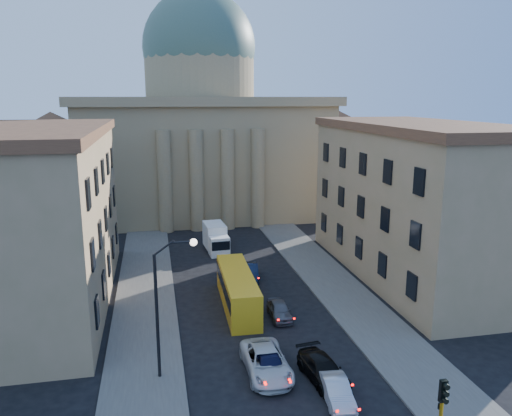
{
  "coord_description": "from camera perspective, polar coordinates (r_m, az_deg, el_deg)",
  "views": [
    {
      "loc": [
        -7.3,
        -20.38,
        16.96
      ],
      "look_at": [
        0.3,
        16.4,
        8.59
      ],
      "focal_mm": 35.0,
      "sensor_mm": 36.0,
      "label": 1
    }
  ],
  "objects": [
    {
      "name": "traffic_light",
      "position": [
        26.52,
        20.39,
        -21.14
      ],
      "size": [
        0.34,
        0.29,
        4.3
      ],
      "color": "gold",
      "rests_on": "ground"
    },
    {
      "name": "building_left",
      "position": [
        44.51,
        -23.96,
        -0.91
      ],
      "size": [
        11.6,
        26.6,
        14.7
      ],
      "color": "tan",
      "rests_on": "ground"
    },
    {
      "name": "car_left_mid",
      "position": [
        32.61,
        1.18,
        -17.18
      ],
      "size": [
        2.63,
        5.65,
        1.57
      ],
      "primitive_type": "imported",
      "rotation": [
        0.0,
        0.0,
        0.01
      ],
      "color": "silver",
      "rests_on": "ground"
    },
    {
      "name": "street_lamp",
      "position": [
        30.69,
        -10.33,
        -10.01
      ],
      "size": [
        2.62,
        0.44,
        8.83
      ],
      "color": "black",
      "rests_on": "ground"
    },
    {
      "name": "car_right_near",
      "position": [
        30.56,
        9.15,
        -19.88
      ],
      "size": [
        1.7,
        4.05,
        1.3
      ],
      "primitive_type": "imported",
      "rotation": [
        0.0,
        0.0,
        -0.08
      ],
      "color": "#B0B3B8",
      "rests_on": "ground"
    },
    {
      "name": "car_left_near",
      "position": [
        32.46,
        1.52,
        -17.35
      ],
      "size": [
        2.04,
        4.65,
        1.56
      ],
      "primitive_type": "imported",
      "rotation": [
        0.0,
        0.0,
        -0.05
      ],
      "color": "black",
      "rests_on": "ground"
    },
    {
      "name": "church",
      "position": [
        76.37,
        -6.24,
        8.67
      ],
      "size": [
        68.02,
        28.76,
        36.6
      ],
      "color": "#887454",
      "rests_on": "ground"
    },
    {
      "name": "box_truck",
      "position": [
        56.3,
        -4.6,
        -3.52
      ],
      "size": [
        2.48,
        5.53,
        2.96
      ],
      "rotation": [
        0.0,
        0.0,
        0.07
      ],
      "color": "white",
      "rests_on": "ground"
    },
    {
      "name": "sidewalk_right",
      "position": [
        44.81,
        10.05,
        -9.78
      ],
      "size": [
        5.0,
        60.0,
        0.15
      ],
      "primitive_type": "cube",
      "color": "#504D49",
      "rests_on": "ground"
    },
    {
      "name": "city_bus",
      "position": [
        41.54,
        -2.14,
        -9.21
      ],
      "size": [
        2.66,
        10.38,
        2.91
      ],
      "rotation": [
        0.0,
        0.0,
        -0.03
      ],
      "color": "gold",
      "rests_on": "ground"
    },
    {
      "name": "car_right_mid",
      "position": [
        32.24,
        7.67,
        -17.86
      ],
      "size": [
        2.52,
        4.99,
        1.39
      ],
      "primitive_type": "imported",
      "rotation": [
        0.0,
        0.0,
        0.12
      ],
      "color": "black",
      "rests_on": "ground"
    },
    {
      "name": "sidewalk_left",
      "position": [
        41.95,
        -12.57,
        -11.49
      ],
      "size": [
        5.0,
        60.0,
        0.15
      ],
      "primitive_type": "cube",
      "color": "#504D49",
      "rests_on": "ground"
    },
    {
      "name": "car_right_far",
      "position": [
        39.91,
        2.7,
        -11.57
      ],
      "size": [
        1.66,
        3.88,
        1.31
      ],
      "primitive_type": "imported",
      "rotation": [
        0.0,
        0.0,
        -0.03
      ],
      "color": "#545459",
      "rests_on": "ground"
    },
    {
      "name": "building_right",
      "position": [
        49.78,
        17.81,
        0.91
      ],
      "size": [
        11.6,
        26.6,
        14.7
      ],
      "color": "tan",
      "rests_on": "ground"
    },
    {
      "name": "car_right_distant",
      "position": [
        47.8,
        -0.7,
        -7.31
      ],
      "size": [
        2.09,
        4.5,
        1.43
      ],
      "primitive_type": "imported",
      "rotation": [
        0.0,
        0.0,
        -0.14
      ],
      "color": "#0E1832",
      "rests_on": "ground"
    }
  ]
}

